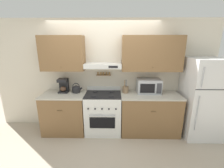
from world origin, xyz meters
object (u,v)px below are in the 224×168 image
(refrigerator, at_px, (202,98))
(tea_kettle, at_px, (76,89))
(utensil_crock, at_px, (125,89))
(microwave, at_px, (149,86))
(stove_range, at_px, (103,113))
(coffee_maker, at_px, (63,85))

(refrigerator, height_order, tea_kettle, refrigerator)
(utensil_crock, bearing_deg, microwave, 1.95)
(stove_range, height_order, tea_kettle, tea_kettle)
(coffee_maker, bearing_deg, stove_range, -7.63)
(microwave, distance_m, utensil_crock, 0.53)
(refrigerator, bearing_deg, coffee_maker, 176.42)
(tea_kettle, bearing_deg, utensil_crock, 0.00)
(stove_range, height_order, coffee_maker, coffee_maker)
(coffee_maker, distance_m, utensil_crock, 1.43)
(coffee_maker, bearing_deg, tea_kettle, -4.74)
(stove_range, distance_m, tea_kettle, 0.83)
(coffee_maker, distance_m, microwave, 1.95)
(tea_kettle, relative_size, coffee_maker, 0.73)
(stove_range, relative_size, tea_kettle, 4.29)
(tea_kettle, bearing_deg, microwave, 0.62)
(stove_range, relative_size, coffee_maker, 3.15)
(stove_range, bearing_deg, microwave, 6.44)
(tea_kettle, xyz_separation_m, microwave, (1.65, 0.02, 0.07))
(coffee_maker, height_order, microwave, coffee_maker)
(refrigerator, distance_m, coffee_maker, 3.10)
(refrigerator, distance_m, microwave, 1.17)
(microwave, bearing_deg, refrigerator, -9.29)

